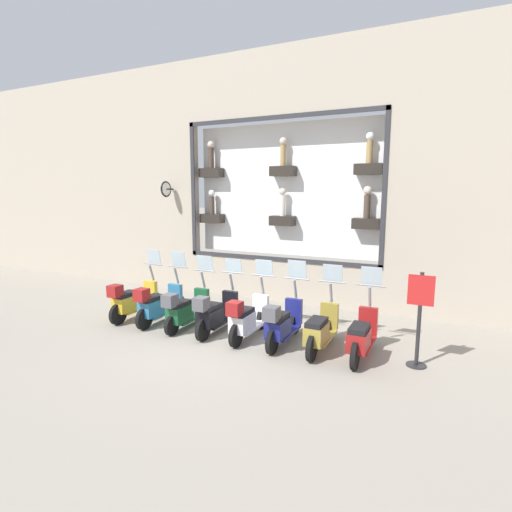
{
  "coord_description": "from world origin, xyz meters",
  "views": [
    {
      "loc": [
        -7.12,
        -4.38,
        3.18
      ],
      "look_at": [
        1.75,
        -0.09,
        1.58
      ],
      "focal_mm": 28.0,
      "sensor_mm": 36.0,
      "label": 1
    }
  ],
  "objects_px": {
    "shop_sign_post": "(419,316)",
    "scooter_navy_2": "(282,323)",
    "scooter_red_0": "(362,336)",
    "scooter_teal_6": "(158,304)",
    "scooter_olive_1": "(321,330)",
    "scooter_white_3": "(247,318)",
    "scooter_yellow_7": "(132,300)",
    "scooter_green_5": "(185,310)",
    "scooter_black_4": "(215,313)"
  },
  "relations": [
    {
      "from": "scooter_navy_2",
      "to": "shop_sign_post",
      "type": "relative_size",
      "value": 1.02
    },
    {
      "from": "scooter_olive_1",
      "to": "scooter_black_4",
      "type": "bearing_deg",
      "value": 91.52
    },
    {
      "from": "scooter_red_0",
      "to": "scooter_navy_2",
      "type": "relative_size",
      "value": 1.0
    },
    {
      "from": "scooter_white_3",
      "to": "scooter_navy_2",
      "type": "bearing_deg",
      "value": -89.85
    },
    {
      "from": "scooter_olive_1",
      "to": "scooter_navy_2",
      "type": "bearing_deg",
      "value": 94.31
    },
    {
      "from": "scooter_red_0",
      "to": "scooter_white_3",
      "type": "xyz_separation_m",
      "value": [
        -0.06,
        2.43,
        0.03
      ]
    },
    {
      "from": "scooter_white_3",
      "to": "scooter_yellow_7",
      "type": "distance_m",
      "value": 3.24
    },
    {
      "from": "scooter_yellow_7",
      "to": "shop_sign_post",
      "type": "bearing_deg",
      "value": -88.67
    },
    {
      "from": "scooter_black_4",
      "to": "scooter_yellow_7",
      "type": "bearing_deg",
      "value": 89.89
    },
    {
      "from": "scooter_navy_2",
      "to": "scooter_green_5",
      "type": "relative_size",
      "value": 1.01
    },
    {
      "from": "scooter_olive_1",
      "to": "scooter_yellow_7",
      "type": "relative_size",
      "value": 1.0
    },
    {
      "from": "scooter_red_0",
      "to": "scooter_olive_1",
      "type": "distance_m",
      "value": 0.81
    },
    {
      "from": "scooter_black_4",
      "to": "scooter_yellow_7",
      "type": "xyz_separation_m",
      "value": [
        0.0,
        2.43,
        0.01
      ]
    },
    {
      "from": "scooter_navy_2",
      "to": "scooter_black_4",
      "type": "relative_size",
      "value": 1.0
    },
    {
      "from": "scooter_teal_6",
      "to": "scooter_white_3",
      "type": "bearing_deg",
      "value": -90.06
    },
    {
      "from": "scooter_red_0",
      "to": "scooter_black_4",
      "type": "xyz_separation_m",
      "value": [
        -0.07,
        3.24,
        0.03
      ]
    },
    {
      "from": "scooter_yellow_7",
      "to": "shop_sign_post",
      "type": "relative_size",
      "value": 1.02
    },
    {
      "from": "scooter_navy_2",
      "to": "scooter_green_5",
      "type": "bearing_deg",
      "value": 90.25
    },
    {
      "from": "scooter_black_4",
      "to": "shop_sign_post",
      "type": "xyz_separation_m",
      "value": [
        0.16,
        -4.23,
        0.48
      ]
    },
    {
      "from": "scooter_olive_1",
      "to": "scooter_teal_6",
      "type": "xyz_separation_m",
      "value": [
        -0.06,
        4.05,
        0.04
      ]
    },
    {
      "from": "shop_sign_post",
      "to": "scooter_navy_2",
      "type": "bearing_deg",
      "value": 93.4
    },
    {
      "from": "scooter_navy_2",
      "to": "shop_sign_post",
      "type": "xyz_separation_m",
      "value": [
        0.16,
        -2.61,
        0.48
      ]
    },
    {
      "from": "scooter_black_4",
      "to": "shop_sign_post",
      "type": "relative_size",
      "value": 1.02
    },
    {
      "from": "scooter_navy_2",
      "to": "scooter_black_4",
      "type": "bearing_deg",
      "value": 90.13
    },
    {
      "from": "scooter_red_0",
      "to": "scooter_yellow_7",
      "type": "bearing_deg",
      "value": 90.62
    },
    {
      "from": "scooter_white_3",
      "to": "scooter_black_4",
      "type": "xyz_separation_m",
      "value": [
        -0.0,
        0.81,
        -0.0
      ]
    },
    {
      "from": "scooter_olive_1",
      "to": "scooter_yellow_7",
      "type": "bearing_deg",
      "value": 90.71
    },
    {
      "from": "scooter_olive_1",
      "to": "scooter_black_4",
      "type": "height_order",
      "value": "scooter_olive_1"
    },
    {
      "from": "scooter_navy_2",
      "to": "scooter_yellow_7",
      "type": "relative_size",
      "value": 1.0
    },
    {
      "from": "scooter_green_5",
      "to": "shop_sign_post",
      "type": "distance_m",
      "value": 5.06
    },
    {
      "from": "scooter_red_0",
      "to": "shop_sign_post",
      "type": "distance_m",
      "value": 1.12
    },
    {
      "from": "scooter_green_5",
      "to": "scooter_yellow_7",
      "type": "relative_size",
      "value": 0.99
    },
    {
      "from": "scooter_red_0",
      "to": "scooter_teal_6",
      "type": "height_order",
      "value": "scooter_red_0"
    },
    {
      "from": "scooter_green_5",
      "to": "scooter_yellow_7",
      "type": "distance_m",
      "value": 1.62
    },
    {
      "from": "scooter_red_0",
      "to": "scooter_navy_2",
      "type": "xyz_separation_m",
      "value": [
        -0.06,
        1.62,
        0.03
      ]
    },
    {
      "from": "scooter_green_5",
      "to": "scooter_teal_6",
      "type": "xyz_separation_m",
      "value": [
        0.01,
        0.81,
        0.02
      ]
    },
    {
      "from": "scooter_olive_1",
      "to": "scooter_navy_2",
      "type": "height_order",
      "value": "scooter_navy_2"
    },
    {
      "from": "scooter_navy_2",
      "to": "scooter_black_4",
      "type": "height_order",
      "value": "scooter_navy_2"
    },
    {
      "from": "scooter_green_5",
      "to": "shop_sign_post",
      "type": "relative_size",
      "value": 1.02
    },
    {
      "from": "scooter_olive_1",
      "to": "scooter_white_3",
      "type": "xyz_separation_m",
      "value": [
        -0.06,
        1.62,
        0.03
      ]
    },
    {
      "from": "scooter_red_0",
      "to": "shop_sign_post",
      "type": "height_order",
      "value": "shop_sign_post"
    },
    {
      "from": "scooter_olive_1",
      "to": "scooter_white_3",
      "type": "height_order",
      "value": "scooter_olive_1"
    },
    {
      "from": "scooter_navy_2",
      "to": "scooter_yellow_7",
      "type": "height_order",
      "value": "scooter_navy_2"
    },
    {
      "from": "scooter_white_3",
      "to": "shop_sign_post",
      "type": "xyz_separation_m",
      "value": [
        0.16,
        -3.42,
        0.48
      ]
    },
    {
      "from": "scooter_olive_1",
      "to": "scooter_yellow_7",
      "type": "height_order",
      "value": "scooter_yellow_7"
    },
    {
      "from": "scooter_teal_6",
      "to": "scooter_red_0",
      "type": "bearing_deg",
      "value": -89.27
    },
    {
      "from": "scooter_white_3",
      "to": "shop_sign_post",
      "type": "bearing_deg",
      "value": -87.37
    },
    {
      "from": "scooter_green_5",
      "to": "scooter_yellow_7",
      "type": "bearing_deg",
      "value": 89.59
    },
    {
      "from": "scooter_red_0",
      "to": "shop_sign_post",
      "type": "relative_size",
      "value": 1.03
    },
    {
      "from": "scooter_red_0",
      "to": "scooter_yellow_7",
      "type": "xyz_separation_m",
      "value": [
        -0.06,
        5.67,
        0.04
      ]
    }
  ]
}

